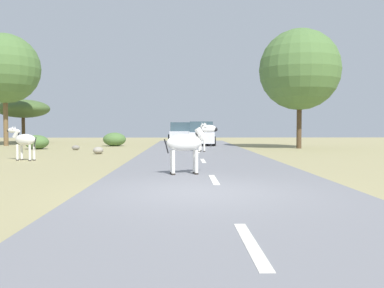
{
  "coord_description": "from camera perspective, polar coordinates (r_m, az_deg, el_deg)",
  "views": [
    {
      "loc": [
        -0.41,
        -8.92,
        1.45
      ],
      "look_at": [
        0.0,
        10.6,
        0.62
      ],
      "focal_mm": 39.27,
      "sensor_mm": 36.0,
      "label": 1
    }
  ],
  "objects": [
    {
      "name": "ground_plane",
      "position": [
        9.04,
        1.41,
        -6.8
      ],
      "size": [
        90.0,
        90.0,
        0.0
      ],
      "primitive_type": "plane",
      "color": "#998E60"
    },
    {
      "name": "road",
      "position": [
        9.07,
        3.92,
        -6.62
      ],
      "size": [
        6.0,
        64.0,
        0.05
      ],
      "primitive_type": "cube",
      "color": "slate",
      "rests_on": "ground_plane"
    },
    {
      "name": "lane_markings",
      "position": [
        8.08,
        4.56,
        -7.53
      ],
      "size": [
        0.16,
        56.0,
        0.01
      ],
      "color": "silver",
      "rests_on": "road"
    },
    {
      "name": "zebra_0",
      "position": [
        23.21,
        1.16,
        1.34
      ],
      "size": [
        0.69,
        1.68,
        1.61
      ],
      "rotation": [
        0.0,
        0.0,
        3.38
      ],
      "color": "silver",
      "rests_on": "road"
    },
    {
      "name": "zebra_2",
      "position": [
        19.08,
        -21.87,
        0.5
      ],
      "size": [
        1.46,
        0.8,
        1.45
      ],
      "rotation": [
        0.0,
        0.0,
        1.19
      ],
      "color": "silver",
      "rests_on": "ground_plane"
    },
    {
      "name": "zebra_3",
      "position": [
        12.22,
        -0.67,
        0.07
      ],
      "size": [
        1.59,
        0.59,
        1.51
      ],
      "rotation": [
        0.0,
        0.0,
        4.88
      ],
      "color": "silver",
      "rests_on": "road"
    },
    {
      "name": "car_0",
      "position": [
        31.11,
        1.2,
        1.32
      ],
      "size": [
        2.05,
        4.35,
        1.74
      ],
      "rotation": [
        0.0,
        0.0,
        -0.01
      ],
      "color": "silver",
      "rests_on": "road"
    },
    {
      "name": "car_1",
      "position": [
        36.63,
        -1.67,
        1.48
      ],
      "size": [
        2.12,
        4.39,
        1.74
      ],
      "rotation": [
        0.0,
        0.0,
        0.03
      ],
      "color": "silver",
      "rests_on": "road"
    },
    {
      "name": "tree_0",
      "position": [
        28.5,
        14.42,
        9.75
      ],
      "size": [
        5.24,
        5.24,
        7.75
      ],
      "color": "#4C3823",
      "rests_on": "ground_plane"
    },
    {
      "name": "tree_2",
      "position": [
        40.29,
        -21.97,
        4.45
      ],
      "size": [
        4.61,
        4.61,
        3.82
      ],
      "color": "#4C3823",
      "rests_on": "ground_plane"
    },
    {
      "name": "tree_3",
      "position": [
        34.3,
        -24.09,
        9.33
      ],
      "size": [
        5.12,
        5.12,
        8.27
      ],
      "color": "brown",
      "rests_on": "ground_plane"
    },
    {
      "name": "bush_1",
      "position": [
        31.13,
        -10.48,
        0.63
      ],
      "size": [
        1.65,
        1.49,
        0.99
      ],
      "primitive_type": "ellipsoid",
      "color": "#4C7038",
      "rests_on": "ground_plane"
    },
    {
      "name": "bush_2",
      "position": [
        28.29,
        -20.34,
        0.24
      ],
      "size": [
        1.49,
        1.34,
        0.89
      ],
      "primitive_type": "ellipsoid",
      "color": "#4C7038",
      "rests_on": "ground_plane"
    },
    {
      "name": "rock_0",
      "position": [
        22.47,
        -12.62,
        -0.85
      ],
      "size": [
        0.54,
        0.59,
        0.38
      ],
      "primitive_type": "ellipsoid",
      "color": "gray",
      "rests_on": "ground_plane"
    },
    {
      "name": "rock_3",
      "position": [
        26.5,
        -15.51,
        -0.48
      ],
      "size": [
        0.47,
        0.34,
        0.29
      ],
      "primitive_type": "ellipsoid",
      "color": "gray",
      "rests_on": "ground_plane"
    }
  ]
}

